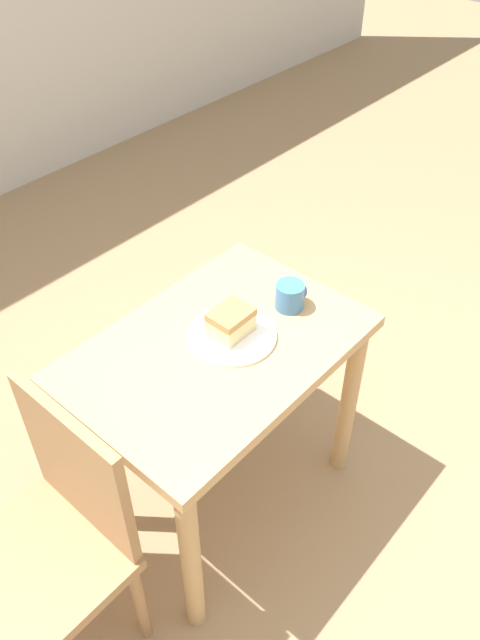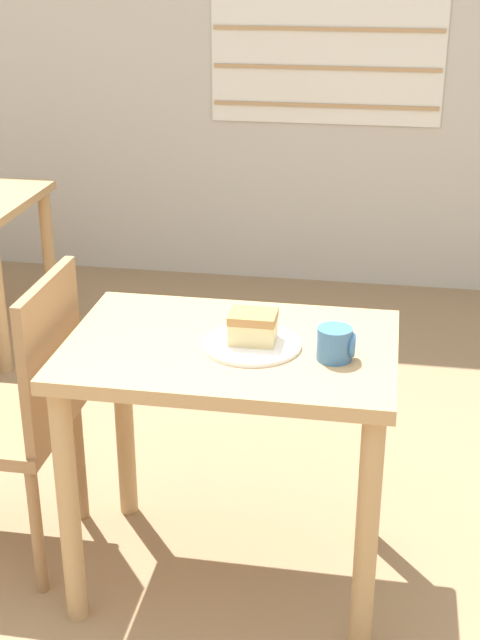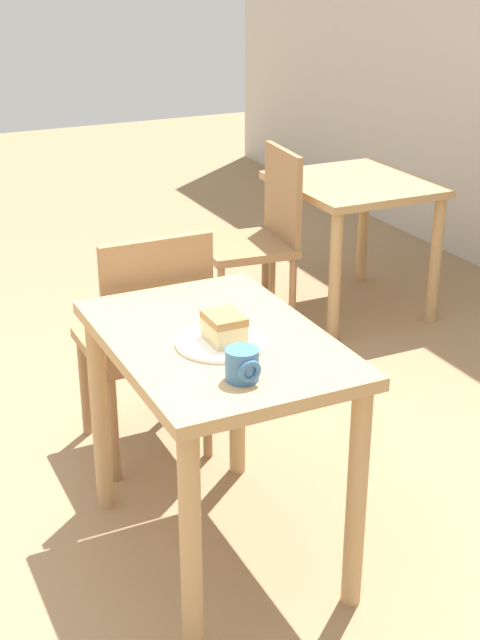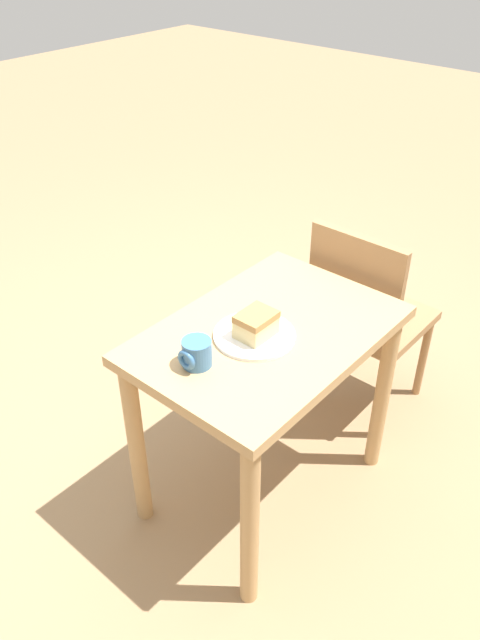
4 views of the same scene
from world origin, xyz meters
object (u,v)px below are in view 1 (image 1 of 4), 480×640
Objects in this scene: plate at (233,335)px; cake_slice at (231,322)px; dining_table_near at (218,378)px; coffee_mug at (290,295)px; chair_near_window at (51,541)px.

plate is 0.05m from cake_slice.
cake_slice is (0.00, 0.01, 0.05)m from plate.
coffee_mug reaches higher than dining_table_near.
dining_table_near is 0.16m from plate.
chair_near_window is at bearing 178.77° from cake_slice.
cake_slice is at bearing 167.60° from coffee_mug.
cake_slice is (0.72, -0.02, 0.33)m from chair_near_window.
dining_table_near is 0.35m from coffee_mug.
chair_near_window is 0.77m from plate.
plate is 0.24m from coffee_mug.
plate is at bearing -104.69° from cake_slice.
plate is 2.14× the size of cake_slice.
cake_slice reaches higher than plate.
chair_near_window is 0.79m from cake_slice.
cake_slice is at bearing -2.31° from dining_table_near.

